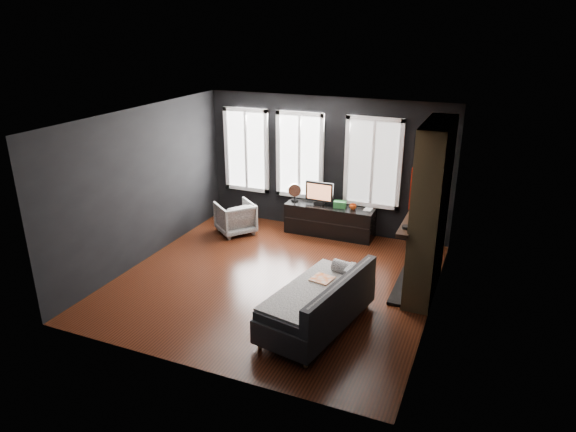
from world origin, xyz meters
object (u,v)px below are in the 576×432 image
at_px(media_console, 330,220).
at_px(mantel_vase, 418,202).
at_px(monitor, 319,192).
at_px(sofa, 317,300).
at_px(armchair, 235,216).
at_px(book, 365,204).
at_px(mug, 353,206).

relative_size(media_console, mantel_vase, 10.34).
bearing_deg(monitor, media_console, 4.63).
bearing_deg(sofa, mantel_vase, 76.29).
xyz_separation_m(armchair, book, (2.47, 0.71, 0.36)).
bearing_deg(mug, media_console, 175.23).
xyz_separation_m(media_console, mantel_vase, (1.85, -1.19, 1.01)).
height_order(sofa, armchair, sofa).
relative_size(media_console, monitor, 3.02).
bearing_deg(mantel_vase, book, 133.49).
bearing_deg(mantel_vase, media_console, 147.25).
xyz_separation_m(monitor, mug, (0.70, -0.03, -0.20)).
distance_m(mug, book, 0.23).
distance_m(monitor, book, 0.93).
height_order(sofa, mug, sofa).
relative_size(armchair, book, 3.50).
relative_size(media_console, book, 8.79).
height_order(sofa, mantel_vase, mantel_vase).
relative_size(book, mantel_vase, 1.18).
height_order(book, mantel_vase, mantel_vase).
height_order(media_console, mantel_vase, mantel_vase).
bearing_deg(monitor, mantel_vase, -26.91).
xyz_separation_m(media_console, mug, (0.47, -0.04, 0.37)).
height_order(media_console, monitor, monitor).
bearing_deg(armchair, mug, 144.59).
bearing_deg(monitor, sofa, -68.22).
bearing_deg(media_console, book, 3.82).
distance_m(monitor, mantel_vase, 2.44).
height_order(monitor, mug, monitor).
bearing_deg(sofa, book, 104.82).
xyz_separation_m(monitor, mantel_vase, (2.08, -1.18, 0.44)).
xyz_separation_m(book, mantel_vase, (1.17, -1.24, 0.60)).
height_order(armchair, mantel_vase, mantel_vase).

